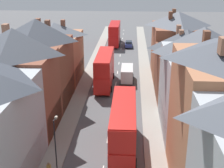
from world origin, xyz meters
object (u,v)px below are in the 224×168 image
Objects in this scene: double_decker_bus_lead at (115,33)px; double_decker_bus_far_approaching at (123,127)px; double_decker_bus_mid_street at (105,69)px; delivery_van at (127,73)px; car_parked_right_a at (129,44)px; street_lamp at (56,142)px.

double_decker_bus_lead is 1.00× the size of double_decker_bus_far_approaching.
delivery_van is at bearing 32.74° from double_decker_bus_mid_street.
double_decker_bus_lead is at bearing 94.23° from double_decker_bus_far_approaching.
double_decker_bus_mid_street is 26.81m from car_parked_right_a.
delivery_van is (0.01, 21.76, -1.48)m from double_decker_bus_far_approaching.
car_parked_right_a is 24.18m from delivery_van.
car_parked_right_a is at bearing 82.24° from double_decker_bus_mid_street.
car_parked_right_a is at bearing 90.00° from delivery_van.
delivery_van reaches higher than car_parked_right_a.
street_lamp reaches higher than double_decker_bus_far_approaching.
double_decker_bus_lead is 48.83m from double_decker_bus_far_approaching.
street_lamp is at bearing -95.92° from double_decker_bus_mid_street.
street_lamp is at bearing -96.89° from car_parked_right_a.
double_decker_bus_far_approaching is 21.81m from delivery_van.
double_decker_bus_mid_street is 4.54m from delivery_van.
car_parked_right_a is at bearing 83.11° from street_lamp.
double_decker_bus_far_approaching is at bearing 34.14° from street_lamp.
double_decker_bus_mid_street is at bearing 100.49° from double_decker_bus_far_approaching.
double_decker_bus_far_approaching is 2.74× the size of car_parked_right_a.
double_decker_bus_lead is 29.25m from double_decker_bus_mid_street.
double_decker_bus_mid_street is 2.08× the size of delivery_van.
double_decker_bus_far_approaching is at bearing -90.01° from car_parked_right_a.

